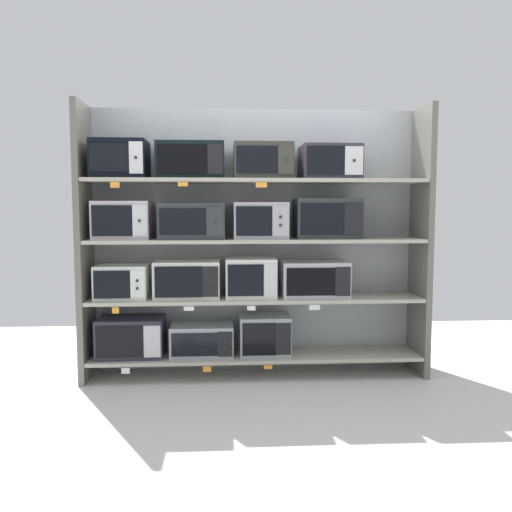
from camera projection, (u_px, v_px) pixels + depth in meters
name	position (u px, v px, depth m)	size (l,w,h in m)	color
ground	(265.00, 422.00, 3.57)	(6.79, 6.00, 0.02)	silver
back_panel	(254.00, 241.00, 4.71)	(2.99, 0.04, 2.29)	#9EA3A8
upright_left	(84.00, 243.00, 4.37)	(0.05, 0.46, 2.29)	#68645B
upright_right	(421.00, 242.00, 4.55)	(0.05, 0.46, 2.29)	#68645B
shelf_0	(256.00, 355.00, 4.55)	(2.79, 0.46, 0.03)	#ADA899
microwave_0	(131.00, 337.00, 4.46)	(0.55, 0.35, 0.33)	#2C2738
microwave_1	(202.00, 340.00, 4.50)	(0.53, 0.35, 0.26)	#9FA6AF
microwave_2	(265.00, 334.00, 4.53)	(0.43, 0.34, 0.33)	#9BA5AB
price_tag_0	(126.00, 371.00, 4.25)	(0.07, 0.00, 0.05)	white
price_tag_1	(207.00, 369.00, 4.29)	(0.07, 0.00, 0.05)	orange
price_tag_2	(268.00, 367.00, 4.32)	(0.07, 0.00, 0.03)	orange
shelf_1	(256.00, 298.00, 4.50)	(2.79, 0.46, 0.03)	#ADA899
microwave_3	(122.00, 282.00, 4.42)	(0.43, 0.36, 0.28)	silver
microwave_4	(187.00, 279.00, 4.45)	(0.55, 0.34, 0.31)	silver
microwave_5	(251.00, 277.00, 4.48)	(0.42, 0.36, 0.33)	white
microwave_6	(314.00, 279.00, 4.51)	(0.56, 0.39, 0.30)	#BBB7BE
price_tag_3	(116.00, 310.00, 4.21)	(0.05, 0.00, 0.05)	orange
price_tag_4	(189.00, 309.00, 4.24)	(0.08, 0.00, 0.03)	white
price_tag_5	(251.00, 308.00, 4.27)	(0.07, 0.00, 0.04)	white
price_tag_6	(315.00, 307.00, 4.30)	(0.09, 0.00, 0.04)	white
shelf_2	(256.00, 240.00, 4.46)	(2.79, 0.46, 0.03)	#ADA899
microwave_7	(123.00, 220.00, 4.37)	(0.46, 0.37, 0.31)	#BEB3BB
microwave_8	(192.00, 221.00, 4.41)	(0.54, 0.42, 0.30)	#2D2F32
microwave_9	(260.00, 221.00, 4.44)	(0.45, 0.40, 0.30)	#A5A2AB
microwave_10	(327.00, 219.00, 4.47)	(0.55, 0.35, 0.34)	#2C3331
shelf_3	(256.00, 181.00, 4.41)	(2.79, 0.46, 0.03)	#ADA899
microwave_11	(120.00, 160.00, 4.32)	(0.44, 0.41, 0.31)	black
microwave_12	(191.00, 161.00, 4.36)	(0.55, 0.35, 0.30)	black
microwave_13	(263.00, 161.00, 4.40)	(0.49, 0.37, 0.30)	#33332B
microwave_14	(329.00, 163.00, 4.43)	(0.48, 0.43, 0.28)	#332B3A
price_tag_7	(115.00, 185.00, 4.11)	(0.07, 0.00, 0.05)	orange
price_tag_8	(183.00, 184.00, 4.15)	(0.08, 0.00, 0.03)	orange
price_tag_9	(261.00, 185.00, 4.19)	(0.09, 0.00, 0.04)	orange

